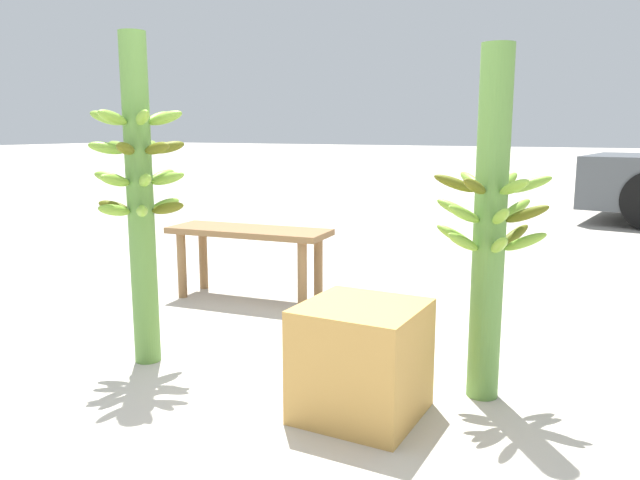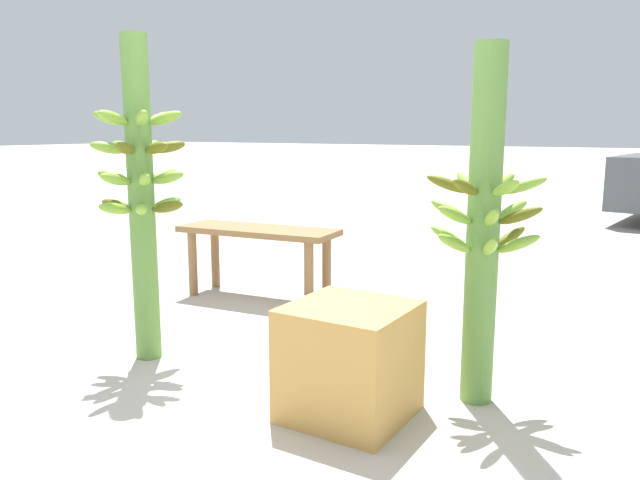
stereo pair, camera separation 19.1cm
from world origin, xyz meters
name	(u,v)px [view 1 (the left image)]	position (x,y,z in m)	size (l,w,h in m)	color
ground_plane	(281,399)	(0.00, 0.00, 0.00)	(80.00, 80.00, 0.00)	#B2AA9E
banana_stalk_left	(140,191)	(-0.82, 0.08, 0.84)	(0.45, 0.45, 1.57)	#5B8C3D
banana_stalk_center	(490,225)	(0.74, 0.44, 0.75)	(0.47, 0.48, 1.47)	#5B8C3D
market_bench	(249,241)	(-1.02, 1.26, 0.39)	(1.12, 0.48, 0.48)	olive
produce_crate	(362,360)	(0.36, 0.03, 0.23)	(0.46, 0.46, 0.46)	#C69347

